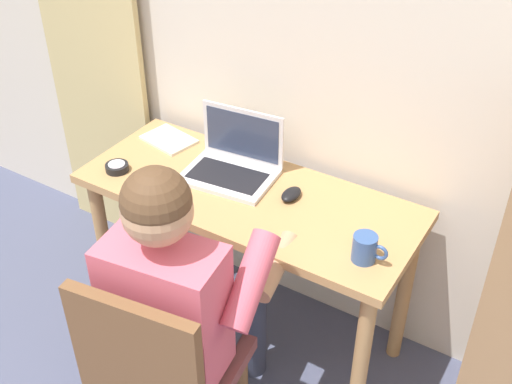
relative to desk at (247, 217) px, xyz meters
The scene contains 10 objects.
wall_back 0.80m from the desk, 43.43° to the left, with size 4.80×0.05×2.50m, color beige.
curtain_panel 1.12m from the desk, 164.91° to the left, with size 0.55×0.03×2.23m, color #CCB77A.
desk is the anchor object (origin of this frame).
chair 0.69m from the desk, 81.29° to the right, with size 0.47×0.45×0.88m.
person_seated 0.50m from the desk, 80.65° to the right, with size 0.58×0.62×1.20m.
laptop 0.22m from the desk, 144.00° to the left, with size 0.36×0.28×0.24m.
computer_mouse 0.21m from the desk, 19.74° to the left, with size 0.06×0.10×0.03m, color black.
desk_clock 0.54m from the desk, 164.48° to the right, with size 0.09×0.09×0.03m.
notebook_pad 0.51m from the desk, 163.47° to the left, with size 0.21×0.15×0.01m, color silver.
coffee_mug 0.56m from the desk, 12.70° to the right, with size 0.12×0.08×0.09m.
Camera 1 is at (0.69, 0.25, 2.10)m, focal length 44.86 mm.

